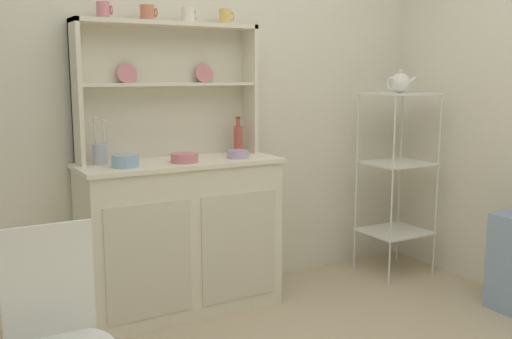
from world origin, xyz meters
The scene contains 15 objects.
wall_back centered at (0.00, 1.62, 1.25)m, with size 3.84×0.05×2.50m, color silver.
hutch_cabinet centered at (-0.25, 1.37, 0.45)m, with size 1.13×0.45×0.87m.
hutch_shelf_unit centered at (-0.25, 1.53, 1.31)m, with size 1.05×0.18×0.76m.
bakers_rack centered at (1.26, 1.25, 0.76)m, with size 0.42×0.37×1.23m.
wire_chair centered at (-1.14, 0.30, 0.52)m, with size 0.36×0.36×0.85m.
cup_rose_0 centered at (-0.60, 1.49, 1.68)m, with size 0.08×0.07×0.09m.
cup_terracotta_1 centered at (-0.36, 1.49, 1.67)m, with size 0.09×0.08×0.08m.
cup_cream_2 centered at (-0.12, 1.49, 1.68)m, with size 0.09×0.07×0.09m.
cup_gold_3 centered at (0.11, 1.49, 1.68)m, with size 0.09×0.07×0.09m.
bowl_mixing_large centered at (-0.58, 1.29, 0.90)m, with size 0.14×0.14×0.06m, color #8EB2D1.
bowl_floral_medium centered at (-0.25, 1.29, 0.90)m, with size 0.15×0.15×0.05m, color #D17A84.
bowl_cream_small centered at (0.08, 1.29, 0.89)m, with size 0.12×0.12×0.05m, color #B79ECC.
jam_bottle centered at (0.17, 1.45, 0.96)m, with size 0.05×0.05×0.22m.
utensil_jar centered at (-0.66, 1.45, 0.93)m, with size 0.08×0.08×0.25m.
porcelain_teapot centered at (1.26, 1.25, 1.29)m, with size 0.22×0.13×0.15m.
Camera 1 is at (-1.45, -1.60, 1.34)m, focal length 40.52 mm.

